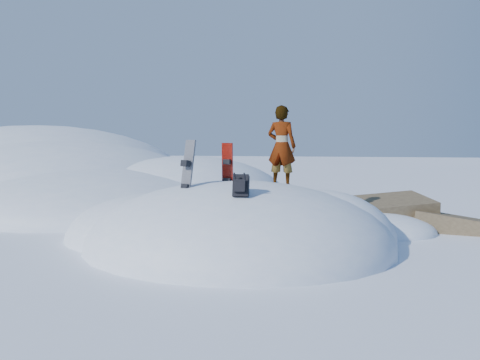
% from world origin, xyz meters
% --- Properties ---
extents(ground, '(120.00, 120.00, 0.00)m').
position_xyz_m(ground, '(0.00, 0.00, 0.00)').
color(ground, white).
rests_on(ground, ground).
extents(snow_mound, '(8.00, 6.00, 3.00)m').
position_xyz_m(snow_mound, '(-0.17, 0.24, 0.00)').
color(snow_mound, white).
rests_on(snow_mound, ground).
extents(snow_ridge, '(21.50, 18.50, 6.40)m').
position_xyz_m(snow_ridge, '(-10.43, 9.85, 0.00)').
color(snow_ridge, white).
rests_on(snow_ridge, ground).
extents(rock_outcrop, '(4.68, 4.41, 1.68)m').
position_xyz_m(rock_outcrop, '(3.72, 3.01, 0.01)').
color(rock_outcrop, brown).
rests_on(rock_outcrop, ground).
extents(snowboard_red, '(0.27, 0.18, 1.43)m').
position_xyz_m(snowboard_red, '(-0.28, 0.18, 1.65)').
color(snowboard_red, red).
rests_on(snowboard_red, snow_mound).
extents(snowboard_dark, '(0.43, 0.42, 1.69)m').
position_xyz_m(snowboard_dark, '(-1.02, -0.60, 1.60)').
color(snowboard_dark, black).
rests_on(snowboard_dark, snow_mound).
extents(backpack, '(0.33, 0.41, 0.52)m').
position_xyz_m(backpack, '(0.32, -1.34, 1.52)').
color(backpack, black).
rests_on(backpack, snow_mound).
extents(gear_pile, '(0.81, 0.62, 0.21)m').
position_xyz_m(gear_pile, '(-2.09, -1.06, 0.11)').
color(gear_pile, black).
rests_on(gear_pile, ground).
extents(person, '(0.80, 0.63, 1.92)m').
position_xyz_m(person, '(0.89, 0.83, 2.27)').
color(person, slate).
rests_on(person, snow_mound).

